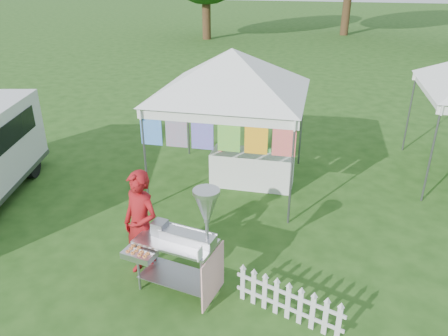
# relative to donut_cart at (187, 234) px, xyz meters

# --- Properties ---
(ground) EXTENTS (120.00, 120.00, 0.00)m
(ground) POSITION_rel_donut_cart_xyz_m (-0.14, 0.23, -1.05)
(ground) COLOR #204513
(ground) RESTS_ON ground
(canopy_main) EXTENTS (4.24, 4.24, 3.45)m
(canopy_main) POSITION_rel_donut_cart_xyz_m (-0.14, 3.73, 1.93)
(canopy_main) COLOR #59595E
(canopy_main) RESTS_ON ground
(donut_cart) EXTENTS (1.41, 0.87, 1.79)m
(donut_cart) POSITION_rel_donut_cart_xyz_m (0.00, 0.00, 0.00)
(donut_cart) COLOR gray
(donut_cart) RESTS_ON ground
(vendor) EXTENTS (0.77, 0.65, 1.79)m
(vendor) POSITION_rel_donut_cart_xyz_m (-0.82, 0.29, -0.16)
(vendor) COLOR maroon
(vendor) RESTS_ON ground
(picket_fence) EXTENTS (1.53, 0.57, 0.56)m
(picket_fence) POSITION_rel_donut_cart_xyz_m (1.49, -0.20, -0.77)
(picket_fence) COLOR silver
(picket_fence) RESTS_ON ground
(display_table) EXTENTS (1.80, 0.70, 0.78)m
(display_table) POSITION_rel_donut_cart_xyz_m (0.33, 3.76, -0.66)
(display_table) COLOR white
(display_table) RESTS_ON ground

